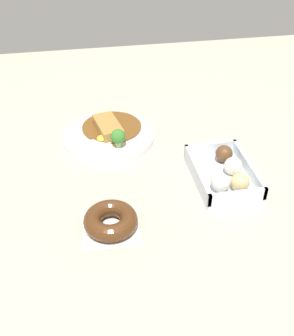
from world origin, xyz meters
TOP-DOWN VIEW (x-y plane):
  - ground_plane at (0.00, 0.00)m, footprint 1.60×1.60m
  - curry_plate at (0.11, 0.09)m, footprint 0.24×0.24m
  - donut_box at (-0.11, -0.15)m, footprint 0.20×0.13m
  - chocolate_ring_donut at (-0.22, 0.13)m, footprint 0.12×0.12m

SIDE VIEW (x-z plane):
  - ground_plane at x=0.00m, z-range 0.00..0.00m
  - curry_plate at x=0.11m, z-range -0.02..0.05m
  - chocolate_ring_donut at x=-0.22m, z-range 0.00..0.04m
  - donut_box at x=-0.11m, z-range -0.01..0.05m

